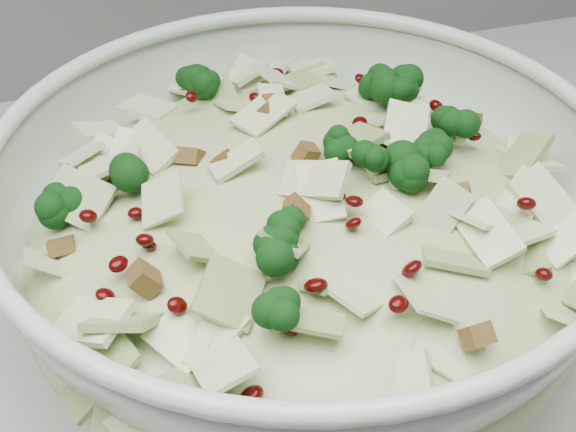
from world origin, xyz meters
name	(u,v)px	position (x,y,z in m)	size (l,w,h in m)	color
mixing_bowl	(304,241)	(-0.28, 1.60, 0.98)	(0.42, 0.42, 0.15)	silver
salad	(304,211)	(-0.28, 1.60, 1.00)	(0.40, 0.40, 0.15)	beige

